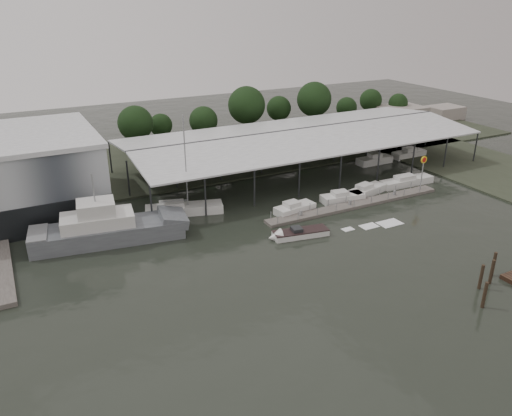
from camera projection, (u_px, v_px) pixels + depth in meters
name	position (u px, v px, depth m)	size (l,w,h in m)	color
ground	(303.00, 261.00, 54.91)	(200.00, 200.00, 0.00)	black
land_strip_far	(177.00, 160.00, 89.19)	(140.00, 30.00, 0.30)	#333A2B
land_strip_east	(501.00, 173.00, 82.22)	(20.00, 60.00, 0.30)	#333A2B
storage_warehouse	(1.00, 175.00, 65.39)	(24.50, 20.50, 10.50)	#A3A9AE
covered_boat_shed	(300.00, 133.00, 82.66)	(58.24, 24.00, 6.96)	white
floating_dock	(355.00, 205.00, 69.39)	(28.00, 2.00, 1.40)	#69645D
shell_fuel_sign	(423.00, 167.00, 73.06)	(1.10, 0.18, 5.55)	gray
distant_commercial_buildings	(414.00, 114.00, 115.88)	(22.00, 8.00, 4.00)	gray
grey_trawler	(109.00, 228.00, 58.97)	(18.61, 7.45, 8.84)	slate
white_sailboat	(183.00, 209.00, 66.83)	(10.56, 5.30, 13.52)	silver
speedboat_underway	(296.00, 234.00, 60.29)	(18.43, 5.04, 2.00)	silver
moored_cruiser_0	(294.00, 208.00, 67.13)	(5.97, 2.92, 1.70)	silver
moored_cruiser_1	(342.00, 197.00, 70.82)	(6.50, 3.04, 1.70)	silver
moored_cruiser_2	(366.00, 190.00, 73.43)	(7.22, 3.73, 1.70)	silver
moored_cruiser_3	(406.00, 181.00, 77.08)	(9.11, 2.46, 1.70)	silver
mooring_pilings	(506.00, 287.00, 47.96)	(6.04, 8.78, 3.42)	#34271A
horizon_tree_line	(269.00, 108.00, 101.05)	(66.48, 10.11, 11.01)	black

